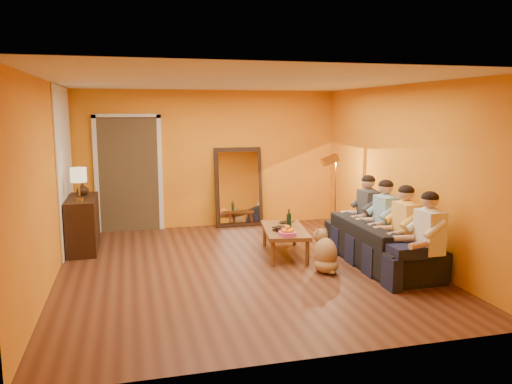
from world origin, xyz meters
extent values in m
cube|color=brown|center=(0.00, 0.00, 0.00)|extent=(5.00, 5.50, 0.00)
cube|color=white|center=(0.00, 0.00, 2.60)|extent=(5.00, 5.50, 0.00)
cube|color=orange|center=(0.00, 2.75, 1.30)|extent=(5.00, 0.00, 2.60)
cube|color=orange|center=(-2.50, 0.00, 1.30)|extent=(0.00, 5.50, 2.60)
cube|color=orange|center=(2.50, 0.00, 1.30)|extent=(0.00, 5.50, 2.60)
cube|color=white|center=(-2.48, 1.75, 1.30)|extent=(0.02, 1.90, 2.58)
cube|color=#3F2D19|center=(-1.50, 2.83, 1.05)|extent=(1.06, 0.30, 2.10)
cube|color=white|center=(-2.07, 2.71, 1.05)|extent=(0.08, 0.06, 2.20)
cube|color=white|center=(-0.93, 2.71, 1.05)|extent=(0.08, 0.06, 2.20)
cube|color=white|center=(-1.50, 2.71, 2.12)|extent=(1.22, 0.06, 0.08)
cube|color=black|center=(0.55, 2.63, 0.76)|extent=(0.92, 0.27, 1.51)
cube|color=white|center=(0.55, 2.59, 0.76)|extent=(0.78, 0.21, 1.35)
cube|color=black|center=(-2.24, 1.55, 0.42)|extent=(0.44, 1.18, 0.85)
imported|color=black|center=(2.00, -0.33, 0.32)|extent=(2.19, 0.85, 0.64)
cylinder|color=black|center=(0.85, 0.41, 0.58)|extent=(0.07, 0.07, 0.31)
imported|color=#B27F3F|center=(0.92, 0.58, 0.47)|extent=(0.13, 0.13, 0.10)
imported|color=black|center=(0.98, 0.81, 0.43)|extent=(0.36, 0.32, 0.02)
imported|color=black|center=(0.62, 0.26, 0.43)|extent=(0.27, 0.30, 0.02)
imported|color=#AE1317|center=(0.63, 0.27, 0.45)|extent=(0.18, 0.24, 0.02)
imported|color=black|center=(0.62, 0.25, 0.47)|extent=(0.27, 0.29, 0.02)
imported|color=black|center=(-2.24, 1.80, 0.95)|extent=(0.19, 0.19, 0.20)
camera|label=1|loc=(-1.50, -6.68, 2.20)|focal=35.00mm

